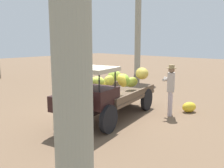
{
  "coord_description": "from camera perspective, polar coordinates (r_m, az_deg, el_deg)",
  "views": [
    {
      "loc": [
        6.12,
        5.97,
        2.66
      ],
      "look_at": [
        -0.36,
        0.15,
        1.13
      ],
      "focal_mm": 40.61,
      "sensor_mm": 36.0,
      "label": 1
    }
  ],
  "objects": [
    {
      "name": "farmer",
      "position": [
        9.12,
        13.07,
        -0.61
      ],
      "size": [
        0.57,
        0.53,
        1.81
      ],
      "rotation": [
        0.0,
        0.0,
        -1.13
      ],
      "color": "#BAA9AC",
      "rests_on": "ground"
    },
    {
      "name": "wooden_crate",
      "position": [
        10.96,
        2.99,
        -3.0
      ],
      "size": [
        0.67,
        0.67,
        0.41
      ],
      "primitive_type": "cube",
      "rotation": [
        0.0,
        0.0,
        0.67
      ],
      "color": "olive",
      "rests_on": "ground"
    },
    {
      "name": "loose_banana_bunch",
      "position": [
        9.88,
        16.97,
        -4.99
      ],
      "size": [
        0.68,
        0.58,
        0.39
      ],
      "primitive_type": "ellipsoid",
      "rotation": [
        0.0,
        -0.02,
        2.74
      ],
      "color": "yellow",
      "rests_on": "ground"
    },
    {
      "name": "ground_plane",
      "position": [
        8.95,
        -2.3,
        -7.35
      ],
      "size": [
        60.0,
        60.0,
        0.0
      ],
      "primitive_type": "plane",
      "color": "brown"
    },
    {
      "name": "truck",
      "position": [
        8.51,
        -1.7,
        -1.92
      ],
      "size": [
        4.64,
        2.45,
        1.85
      ],
      "rotation": [
        0.0,
        0.0,
        0.2
      ],
      "color": "black",
      "rests_on": "ground"
    }
  ]
}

